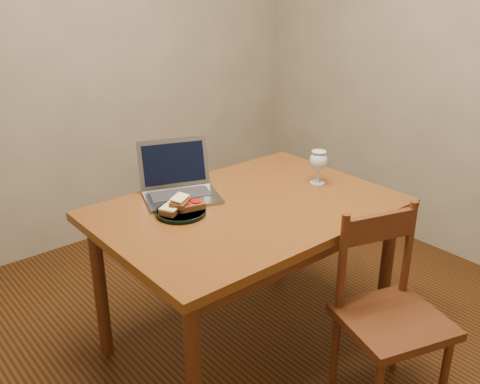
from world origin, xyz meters
TOP-DOWN VIEW (x-y plane):
  - floor at (0.00, 0.00)m, footprint 3.20×3.20m
  - back_wall at (0.00, 1.61)m, footprint 3.20×0.02m
  - right_wall at (1.61, 0.00)m, footprint 0.02×3.20m
  - table at (0.00, 0.07)m, footprint 1.30×0.90m
  - chair at (0.20, -0.58)m, footprint 0.49×0.48m
  - plate at (-0.28, 0.18)m, footprint 0.22×0.22m
  - sandwich_cheese at (-0.32, 0.19)m, footprint 0.13×0.11m
  - sandwich_tomato at (-0.24, 0.17)m, footprint 0.13×0.10m
  - sandwich_top at (-0.28, 0.18)m, footprint 0.12×0.11m
  - milk_glass at (0.43, 0.05)m, footprint 0.09×0.09m
  - laptop at (-0.16, 0.37)m, footprint 0.42×0.40m

SIDE VIEW (x-z plane):
  - floor at x=0.00m, z-range -0.02..0.00m
  - chair at x=0.20m, z-range 0.25..0.67m
  - table at x=0.00m, z-range 0.28..1.02m
  - plate at x=-0.28m, z-range 0.74..0.76m
  - sandwich_cheese at x=-0.32m, z-range 0.76..0.79m
  - sandwich_tomato at x=-0.24m, z-range 0.76..0.79m
  - sandwich_top at x=-0.28m, z-range 0.78..0.82m
  - laptop at x=-0.16m, z-range 0.68..0.92m
  - milk_glass at x=0.43m, z-range 0.74..0.91m
  - back_wall at x=0.00m, z-range 0.00..2.60m
  - right_wall at x=1.61m, z-range 0.00..2.60m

